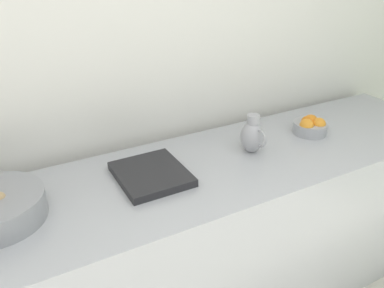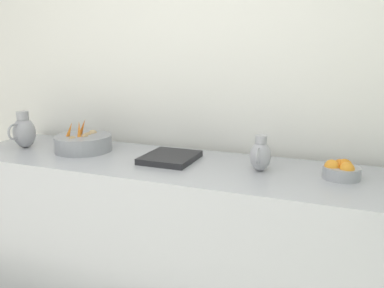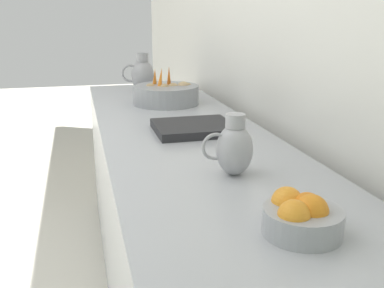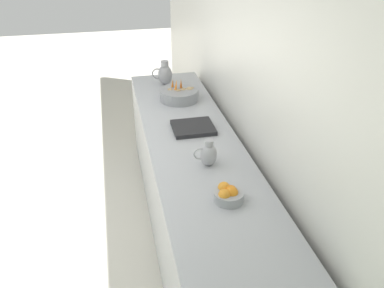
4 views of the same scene
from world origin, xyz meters
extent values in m
cube|color=#ADAFB5|center=(-1.48, 0.14, 0.47)|extent=(0.73, 3.19, 0.94)
cylinder|color=gray|center=(-1.52, -0.70, 0.99)|extent=(0.37, 0.37, 0.11)
torus|color=gray|center=(-1.52, -0.70, 0.94)|extent=(0.22, 0.22, 0.01)
cone|color=orange|center=(-1.49, -0.71, 1.08)|extent=(0.06, 0.05, 0.13)
cone|color=orange|center=(-1.47, -0.77, 1.08)|extent=(0.03, 0.08, 0.13)
cone|color=orange|center=(-1.54, -0.72, 1.08)|extent=(0.04, 0.10, 0.15)
ellipsoid|color=tan|center=(-1.62, -0.70, 1.04)|extent=(0.06, 0.06, 0.05)
ellipsoid|color=tan|center=(-1.43, -0.72, 1.03)|extent=(0.05, 0.04, 0.04)
ellipsoid|color=tan|center=(-1.51, -0.68, 1.04)|extent=(0.05, 0.04, 0.04)
ellipsoid|color=tan|center=(-1.56, -0.70, 1.03)|extent=(0.06, 0.05, 0.04)
ellipsoid|color=tan|center=(-1.65, -0.72, 1.03)|extent=(0.05, 0.04, 0.04)
cylinder|color=#9EA0A5|center=(-1.53, 0.91, 0.97)|extent=(0.19, 0.19, 0.06)
sphere|color=orange|center=(-1.54, 0.93, 1.00)|extent=(0.08, 0.08, 0.08)
sphere|color=orange|center=(-1.49, 0.94, 1.00)|extent=(0.08, 0.08, 0.08)
sphere|color=orange|center=(-1.51, 0.86, 1.00)|extent=(0.08, 0.08, 0.08)
sphere|color=orange|center=(-1.54, 0.90, 1.00)|extent=(0.07, 0.07, 0.07)
ellipsoid|color=#939399|center=(-1.45, -1.14, 1.04)|extent=(0.15, 0.15, 0.21)
cylinder|color=#939399|center=(-1.45, -1.14, 1.16)|extent=(0.08, 0.08, 0.06)
torus|color=#939399|center=(-1.37, -1.14, 1.06)|extent=(0.11, 0.01, 0.11)
ellipsoid|color=#A3A3A8|center=(-1.51, 0.49, 1.02)|extent=(0.12, 0.12, 0.17)
cylinder|color=#A3A3A8|center=(-1.51, 0.49, 1.11)|extent=(0.06, 0.06, 0.04)
torus|color=#A3A3A8|center=(-1.44, 0.49, 1.03)|extent=(0.09, 0.01, 0.09)
cube|color=#232326|center=(-1.52, -0.06, 0.95)|extent=(0.34, 0.30, 0.04)
camera|label=1|loc=(-0.11, -0.62, 1.87)|focal=36.17mm
camera|label=2|loc=(0.50, 0.88, 1.56)|focal=35.34mm
camera|label=3|loc=(-1.04, 1.77, 1.44)|focal=41.51mm
camera|label=4|loc=(-0.89, 2.78, 2.45)|focal=36.84mm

